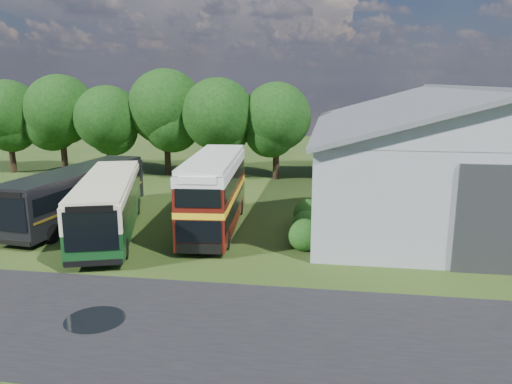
% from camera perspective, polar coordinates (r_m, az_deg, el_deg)
% --- Properties ---
extents(ground, '(120.00, 120.00, 0.00)m').
position_cam_1_polar(ground, '(21.61, -10.71, -10.87)').
color(ground, '#223811').
rests_on(ground, ground).
extents(asphalt_road, '(60.00, 8.00, 0.02)m').
position_cam_1_polar(asphalt_road, '(18.23, -4.68, -15.35)').
color(asphalt_road, black).
rests_on(asphalt_road, ground).
extents(puddle, '(2.20, 2.20, 0.01)m').
position_cam_1_polar(puddle, '(19.67, -17.92, -13.75)').
color(puddle, black).
rests_on(puddle, ground).
extents(storage_shed, '(18.80, 24.80, 8.15)m').
position_cam_1_polar(storage_shed, '(35.83, 21.88, 4.72)').
color(storage_shed, gray).
rests_on(storage_shed, ground).
extents(tree_far_left, '(6.12, 6.12, 8.64)m').
position_cam_1_polar(tree_far_left, '(52.13, -26.51, 8.06)').
color(tree_far_left, black).
rests_on(tree_far_left, ground).
extents(tree_left_a, '(6.46, 6.46, 9.12)m').
position_cam_1_polar(tree_left_a, '(49.85, -21.45, 8.71)').
color(tree_left_a, black).
rests_on(tree_left_a, ground).
extents(tree_left_b, '(5.78, 5.78, 8.16)m').
position_cam_1_polar(tree_left_b, '(46.69, -16.63, 8.08)').
color(tree_left_b, black).
rests_on(tree_left_b, ground).
extents(tree_mid, '(6.80, 6.80, 9.60)m').
position_cam_1_polar(tree_mid, '(45.96, -10.28, 9.50)').
color(tree_mid, black).
rests_on(tree_mid, ground).
extents(tree_right_a, '(6.26, 6.26, 8.83)m').
position_cam_1_polar(tree_right_a, '(43.65, -4.38, 8.86)').
color(tree_right_a, black).
rests_on(tree_right_a, ground).
extents(tree_right_b, '(5.98, 5.98, 8.45)m').
position_cam_1_polar(tree_right_b, '(43.61, 2.35, 8.55)').
color(tree_right_b, black).
rests_on(tree_right_b, ground).
extents(shrub_front, '(1.70, 1.70, 1.70)m').
position_cam_1_polar(shrub_front, '(26.10, 5.54, -6.52)').
color(shrub_front, '#194714').
rests_on(shrub_front, ground).
extents(shrub_mid, '(1.60, 1.60, 1.60)m').
position_cam_1_polar(shrub_mid, '(28.00, 5.78, -5.19)').
color(shrub_mid, '#194714').
rests_on(shrub_mid, ground).
extents(shrub_back, '(1.80, 1.80, 1.80)m').
position_cam_1_polar(shrub_back, '(29.91, 5.98, -4.03)').
color(shrub_back, '#194714').
rests_on(shrub_back, ground).
extents(bus_green_single, '(6.28, 12.18, 3.28)m').
position_cam_1_polar(bus_green_single, '(29.14, -16.53, -1.37)').
color(bus_green_single, black).
rests_on(bus_green_single, ground).
extents(bus_maroon_double, '(3.39, 10.32, 4.36)m').
position_cam_1_polar(bus_maroon_double, '(28.86, -4.78, -0.15)').
color(bus_maroon_double, black).
rests_on(bus_maroon_double, ground).
extents(bus_dark_single, '(4.12, 12.03, 3.25)m').
position_cam_1_polar(bus_dark_single, '(32.57, -19.75, -0.18)').
color(bus_dark_single, black).
rests_on(bus_dark_single, ground).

